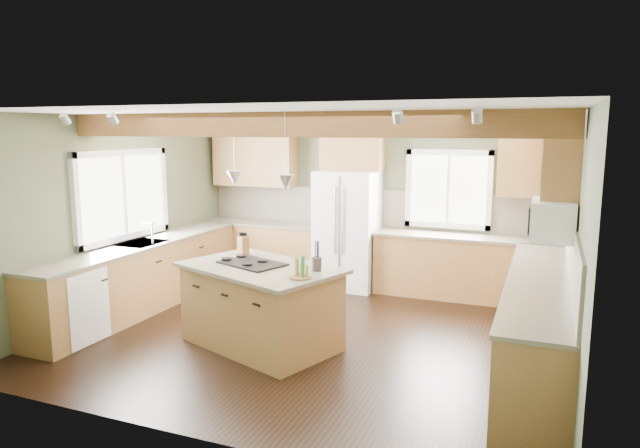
% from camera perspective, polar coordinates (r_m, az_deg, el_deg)
% --- Properties ---
extents(floor, '(5.60, 5.60, 0.00)m').
position_cam_1_polar(floor, '(6.95, -0.79, -10.94)').
color(floor, black).
rests_on(floor, ground).
extents(ceiling, '(5.60, 5.60, 0.00)m').
position_cam_1_polar(ceiling, '(6.52, -0.84, 11.01)').
color(ceiling, silver).
rests_on(ceiling, wall_back).
extents(wall_back, '(5.60, 0.00, 5.60)m').
position_cam_1_polar(wall_back, '(8.94, 5.39, 2.20)').
color(wall_back, '#4B5139').
rests_on(wall_back, ground).
extents(wall_left, '(0.00, 5.00, 5.00)m').
position_cam_1_polar(wall_left, '(8.10, -19.40, 0.95)').
color(wall_left, '#4B5139').
rests_on(wall_left, ground).
extents(wall_right, '(0.00, 5.00, 5.00)m').
position_cam_1_polar(wall_right, '(6.12, 24.17, -1.96)').
color(wall_right, '#4B5139').
rests_on(wall_right, ground).
extents(ceiling_beam, '(5.55, 0.26, 0.26)m').
position_cam_1_polar(ceiling_beam, '(6.03, -2.83, 9.89)').
color(ceiling_beam, brown).
rests_on(ceiling_beam, ceiling).
extents(soffit_trim, '(5.55, 0.20, 0.10)m').
position_cam_1_polar(soffit_trim, '(8.78, 5.33, 10.18)').
color(soffit_trim, brown).
rests_on(soffit_trim, ceiling).
extents(backsplash_back, '(5.58, 0.03, 0.58)m').
position_cam_1_polar(backsplash_back, '(8.94, 5.36, 1.62)').
color(backsplash_back, brown).
rests_on(backsplash_back, wall_back).
extents(backsplash_right, '(0.03, 3.70, 0.58)m').
position_cam_1_polar(backsplash_right, '(6.18, 23.96, -2.68)').
color(backsplash_right, brown).
rests_on(backsplash_right, wall_right).
extents(base_cab_back_left, '(2.02, 0.60, 0.88)m').
position_cam_1_polar(base_cab_back_left, '(9.48, -5.65, -2.66)').
color(base_cab_back_left, brown).
rests_on(base_cab_back_left, floor).
extents(counter_back_left, '(2.06, 0.64, 0.04)m').
position_cam_1_polar(counter_back_left, '(9.40, -5.70, 0.08)').
color(counter_back_left, '#443E32').
rests_on(counter_back_left, base_cab_back_left).
extents(base_cab_back_right, '(2.62, 0.60, 0.88)m').
position_cam_1_polar(base_cab_back_right, '(8.51, 14.40, -4.33)').
color(base_cab_back_right, brown).
rests_on(base_cab_back_right, floor).
extents(counter_back_right, '(2.66, 0.64, 0.04)m').
position_cam_1_polar(counter_back_right, '(8.41, 14.53, -1.28)').
color(counter_back_right, '#443E32').
rests_on(counter_back_right, base_cab_back_right).
extents(base_cab_left, '(0.60, 3.70, 0.88)m').
position_cam_1_polar(base_cab_left, '(8.11, -17.23, -5.12)').
color(base_cab_left, brown).
rests_on(base_cab_left, floor).
extents(counter_left, '(0.64, 3.74, 0.04)m').
position_cam_1_polar(counter_left, '(8.01, -17.39, -1.94)').
color(counter_left, '#443E32').
rests_on(counter_left, base_cab_left).
extents(base_cab_right, '(0.60, 3.70, 0.88)m').
position_cam_1_polar(base_cab_right, '(6.37, 20.90, -9.31)').
color(base_cab_right, brown).
rests_on(base_cab_right, floor).
extents(counter_right, '(0.64, 3.74, 0.04)m').
position_cam_1_polar(counter_right, '(6.25, 21.15, -5.30)').
color(counter_right, '#443E32').
rests_on(counter_right, base_cab_right).
extents(upper_cab_back_left, '(1.40, 0.35, 0.90)m').
position_cam_1_polar(upper_cab_back_left, '(9.49, -6.53, 6.54)').
color(upper_cab_back_left, brown).
rests_on(upper_cab_back_left, wall_back).
extents(upper_cab_over_fridge, '(0.96, 0.35, 0.70)m').
position_cam_1_polar(upper_cab_over_fridge, '(8.80, 3.26, 7.66)').
color(upper_cab_over_fridge, brown).
rests_on(upper_cab_over_fridge, wall_back).
extents(upper_cab_right, '(0.35, 2.20, 0.90)m').
position_cam_1_polar(upper_cab_right, '(6.93, 22.83, 4.81)').
color(upper_cab_right, brown).
rests_on(upper_cab_right, wall_right).
extents(upper_cab_back_corner, '(0.90, 0.35, 0.90)m').
position_cam_1_polar(upper_cab_back_corner, '(8.35, 20.49, 5.62)').
color(upper_cab_back_corner, brown).
rests_on(upper_cab_back_corner, wall_back).
extents(window_left, '(0.04, 1.60, 1.05)m').
position_cam_1_polar(window_left, '(8.10, -19.16, 2.74)').
color(window_left, white).
rests_on(window_left, wall_left).
extents(window_back, '(1.10, 0.04, 1.00)m').
position_cam_1_polar(window_back, '(8.64, 12.72, 3.43)').
color(window_back, white).
rests_on(window_back, wall_back).
extents(sink, '(0.50, 0.65, 0.03)m').
position_cam_1_polar(sink, '(8.01, -17.39, -1.90)').
color(sink, '#262628').
rests_on(sink, counter_left).
extents(faucet, '(0.02, 0.02, 0.28)m').
position_cam_1_polar(faucet, '(7.88, -16.43, -0.97)').
color(faucet, '#B2B2B7').
rests_on(faucet, sink).
extents(dishwasher, '(0.60, 0.60, 0.84)m').
position_cam_1_polar(dishwasher, '(7.19, -23.74, -7.45)').
color(dishwasher, white).
rests_on(dishwasher, floor).
extents(oven, '(0.60, 0.72, 0.84)m').
position_cam_1_polar(oven, '(5.16, 20.44, -13.89)').
color(oven, white).
rests_on(oven, floor).
extents(microwave, '(0.40, 0.70, 0.38)m').
position_cam_1_polar(microwave, '(6.02, 22.26, 0.42)').
color(microwave, white).
rests_on(microwave, wall_right).
extents(pendant_left, '(0.18, 0.18, 0.16)m').
position_cam_1_polar(pendant_left, '(6.54, -8.55, 4.59)').
color(pendant_left, '#B2B2B7').
rests_on(pendant_left, ceiling).
extents(pendant_right, '(0.18, 0.18, 0.16)m').
position_cam_1_polar(pendant_right, '(5.93, -3.47, 4.19)').
color(pendant_right, '#B2B2B7').
rests_on(pendant_right, ceiling).
extents(refrigerator, '(0.90, 0.74, 1.80)m').
position_cam_1_polar(refrigerator, '(8.74, 2.75, -0.59)').
color(refrigerator, white).
rests_on(refrigerator, floor).
extents(island, '(1.89, 1.51, 0.88)m').
position_cam_1_polar(island, '(6.51, -5.91, -8.32)').
color(island, brown).
rests_on(island, floor).
extents(island_top, '(2.03, 1.65, 0.04)m').
position_cam_1_polar(island_top, '(6.39, -5.98, -4.38)').
color(island_top, '#443E32').
rests_on(island_top, island).
extents(cooktop, '(0.83, 0.69, 0.02)m').
position_cam_1_polar(cooktop, '(6.48, -6.80, -3.92)').
color(cooktop, black).
rests_on(cooktop, island_top).
extents(knife_block, '(0.16, 0.15, 0.22)m').
position_cam_1_polar(knife_block, '(7.02, -7.68, -2.09)').
color(knife_block, brown).
rests_on(knife_block, island_top).
extents(utensil_crock, '(0.15, 0.15, 0.15)m').
position_cam_1_polar(utensil_crock, '(6.13, -0.34, -4.02)').
color(utensil_crock, '#484139').
rests_on(utensil_crock, island_top).
extents(bottle_tray, '(0.32, 0.32, 0.22)m').
position_cam_1_polar(bottle_tray, '(5.84, -2.01, -4.34)').
color(bottle_tray, brown).
rests_on(bottle_tray, island_top).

